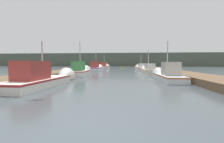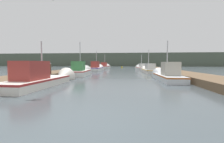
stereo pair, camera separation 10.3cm
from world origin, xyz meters
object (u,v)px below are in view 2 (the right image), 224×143
object	(u,v)px
fishing_boat_4	(97,68)
mooring_piling_1	(163,69)
fishing_boat_3	(148,70)
mooring_piling_0	(50,72)
channel_buoy	(122,67)
fishing_boat_0	(46,78)
fishing_boat_2	(81,71)
mooring_piling_2	(93,67)
fishing_boat_1	(166,75)
fishing_boat_6	(105,67)
fishing_boat_5	(141,68)

from	to	relation	value
fishing_boat_4	mooring_piling_1	distance (m)	12.69
fishing_boat_3	mooring_piling_0	distance (m)	13.95
channel_buoy	fishing_boat_3	bearing A→B (deg)	-76.62
fishing_boat_0	fishing_boat_2	xyz separation A→B (m)	(0.02, 7.24, 0.02)
mooring_piling_2	mooring_piling_1	bearing A→B (deg)	-42.55
mooring_piling_2	channel_buoy	world-z (taller)	mooring_piling_2
fishing_boat_1	mooring_piling_1	size ratio (longest dim) A/B	4.07
fishing_boat_6	mooring_piling_2	xyz separation A→B (m)	(-1.04, -8.02, 0.17)
fishing_boat_3	channel_buoy	bearing A→B (deg)	100.58
fishing_boat_3	fishing_boat_6	bearing A→B (deg)	119.98
fishing_boat_5	channel_buoy	size ratio (longest dim) A/B	5.99
fishing_boat_5	mooring_piling_2	bearing A→B (deg)	-161.89
fishing_boat_1	mooring_piling_1	bearing A→B (deg)	78.88
fishing_boat_2	fishing_boat_3	size ratio (longest dim) A/B	0.79
fishing_boat_0	mooring_piling_2	distance (m)	17.64
fishing_boat_6	mooring_piling_2	world-z (taller)	fishing_boat_6
fishing_boat_1	fishing_boat_3	world-z (taller)	fishing_boat_3
fishing_boat_2	fishing_boat_1	bearing A→B (deg)	-27.26
fishing_boat_1	mooring_piling_2	distance (m)	16.88
fishing_boat_6	mooring_piling_1	world-z (taller)	fishing_boat_6
fishing_boat_6	mooring_piling_2	size ratio (longest dim) A/B	4.06
fishing_boat_2	fishing_boat_3	xyz separation A→B (m)	(8.21, 5.68, -0.04)
mooring_piling_0	channel_buoy	distance (m)	29.41
fishing_boat_0	mooring_piling_2	bearing A→B (deg)	95.16
fishing_boat_0	mooring_piling_1	xyz separation A→B (m)	(9.25, 8.20, 0.27)
fishing_boat_3	fishing_boat_4	xyz separation A→B (m)	(-8.33, 3.85, 0.08)
fishing_boat_1	channel_buoy	xyz separation A→B (m)	(-4.60, 28.02, -0.27)
fishing_boat_1	mooring_piling_0	world-z (taller)	fishing_boat_1
fishing_boat_3	mooring_piling_2	bearing A→B (deg)	150.25
fishing_boat_4	mooring_piling_0	size ratio (longest dim) A/B	4.15
fishing_boat_1	channel_buoy	bearing A→B (deg)	98.83
fishing_boat_4	fishing_boat_5	bearing A→B (deg)	31.19
mooring_piling_2	channel_buoy	bearing A→B (deg)	71.12
fishing_boat_3	mooring_piling_0	xyz separation A→B (m)	(-9.39, -10.31, 0.27)
fishing_boat_5	fishing_boat_2	bearing A→B (deg)	-124.88
fishing_boat_0	fishing_boat_4	world-z (taller)	fishing_boat_4
fishing_boat_5	mooring_piling_1	size ratio (longest dim) A/B	4.29
fishing_boat_2	mooring_piling_2	bearing A→B (deg)	92.04
fishing_boat_2	mooring_piling_1	distance (m)	9.28
fishing_boat_1	mooring_piling_1	distance (m)	4.72
fishing_boat_2	mooring_piling_0	distance (m)	4.79
fishing_boat_5	fishing_boat_6	bearing A→B (deg)	147.42
mooring_piling_1	channel_buoy	xyz separation A→B (m)	(-5.46, 23.39, -0.56)
fishing_boat_4	mooring_piling_0	xyz separation A→B (m)	(-1.06, -14.16, 0.19)
fishing_boat_6	mooring_piling_0	bearing A→B (deg)	-88.84
fishing_boat_4	fishing_boat_2	bearing A→B (deg)	-88.77
fishing_boat_0	channel_buoy	distance (m)	31.82
fishing_boat_5	mooring_piling_1	bearing A→B (deg)	-90.49
fishing_boat_3	mooring_piling_0	world-z (taller)	fishing_boat_3
mooring_piling_2	channel_buoy	size ratio (longest dim) A/B	1.28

